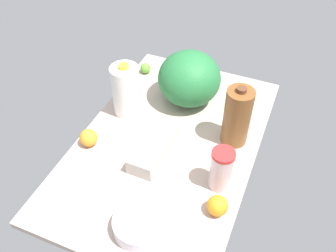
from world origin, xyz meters
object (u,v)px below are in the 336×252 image
(egg_carton, at_px, (154,147))
(orange_beside_bowl, at_px, (217,206))
(watermelon, at_px, (189,79))
(lemon_far_back, at_px, (238,92))
(lime_near_front, at_px, (146,68))
(tumbler_cup, at_px, (221,169))
(milk_jug, at_px, (126,90))
(mixing_bowl, at_px, (140,225))
(orange_loose, at_px, (89,138))
(chocolate_milk_jug, at_px, (237,117))

(egg_carton, bearing_deg, orange_beside_bowl, -116.98)
(watermelon, bearing_deg, egg_carton, 178.22)
(lemon_far_back, distance_m, lime_near_front, 0.52)
(tumbler_cup, xyz_separation_m, watermelon, (0.44, 0.30, 0.04))
(milk_jug, height_order, mixing_bowl, milk_jug)
(orange_beside_bowl, bearing_deg, watermelon, 29.78)
(tumbler_cup, height_order, orange_loose, tumbler_cup)
(milk_jug, bearing_deg, orange_loose, 167.73)
(tumbler_cup, bearing_deg, egg_carton, 79.82)
(chocolate_milk_jug, xyz_separation_m, lemon_far_back, (0.29, 0.06, -0.10))
(mixing_bowl, bearing_deg, tumbler_cup, -34.10)
(mixing_bowl, relative_size, orange_beside_bowl, 2.40)
(milk_jug, bearing_deg, watermelon, -51.38)
(lime_near_front, distance_m, orange_beside_bowl, 0.93)
(lime_near_front, bearing_deg, mixing_bowl, -156.13)
(milk_jug, relative_size, watermelon, 0.90)
(milk_jug, bearing_deg, mixing_bowl, -149.12)
(egg_carton, relative_size, orange_beside_bowl, 3.77)
(watermelon, xyz_separation_m, orange_beside_bowl, (-0.57, -0.33, -0.09))
(tumbler_cup, xyz_separation_m, mixing_bowl, (-0.30, 0.20, -0.06))
(watermelon, relative_size, lime_near_front, 5.36)
(orange_beside_bowl, bearing_deg, milk_jug, 56.25)
(milk_jug, relative_size, lemon_far_back, 3.58)
(lemon_far_back, bearing_deg, tumbler_cup, -172.39)
(egg_carton, relative_size, lemon_far_back, 4.00)
(chocolate_milk_jug, relative_size, watermelon, 0.97)
(egg_carton, height_order, orange_beside_bowl, orange_beside_bowl)
(watermelon, bearing_deg, milk_jug, 128.62)
(lime_near_front, bearing_deg, orange_beside_bowl, -138.27)
(tumbler_cup, xyz_separation_m, lemon_far_back, (0.55, 0.07, -0.06))
(mixing_bowl, bearing_deg, egg_carton, 16.23)
(milk_jug, bearing_deg, tumbler_cup, -115.19)
(tumbler_cup, xyz_separation_m, milk_jug, (0.25, 0.54, 0.03))
(tumbler_cup, height_order, watermelon, watermelon)
(watermelon, bearing_deg, lemon_far_back, -63.72)
(lime_near_front, bearing_deg, chocolate_milk_jug, -117.99)
(watermelon, bearing_deg, chocolate_milk_jug, -122.68)
(lemon_far_back, bearing_deg, mixing_bowl, 171.32)
(tumbler_cup, distance_m, orange_beside_bowl, 0.14)
(orange_beside_bowl, bearing_deg, lemon_far_back, 8.60)
(egg_carton, height_order, orange_loose, orange_loose)
(mixing_bowl, bearing_deg, lime_near_front, 23.87)
(lemon_far_back, relative_size, orange_beside_bowl, 0.94)
(egg_carton, distance_m, mixing_bowl, 0.37)
(orange_beside_bowl, bearing_deg, tumbler_cup, 12.91)
(tumbler_cup, height_order, mixing_bowl, tumbler_cup)
(chocolate_milk_jug, height_order, watermelon, chocolate_milk_jug)
(mixing_bowl, relative_size, lime_near_front, 3.42)
(chocolate_milk_jug, relative_size, lime_near_front, 5.22)
(milk_jug, xyz_separation_m, lemon_far_back, (0.30, -0.46, -0.09))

